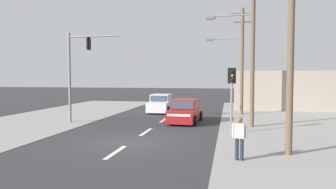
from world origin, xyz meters
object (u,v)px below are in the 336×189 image
sedan_oncoming_near (185,112)px  sedan_receding_far (161,104)px  traffic_signal_mast (77,65)px  pedestrian_at_kerb (239,136)px  pedestal_signal_right_kerb (232,89)px  utility_pole_midground_right (250,43)px  utility_pole_background_right (240,57)px  utility_pole_foreground_right (288,21)px

sedan_oncoming_near → sedan_receding_far: bearing=116.4°
sedan_oncoming_near → sedan_receding_far: (-2.88, 5.80, 0.00)m
traffic_signal_mast → pedestrian_at_kerb: 13.45m
pedestal_signal_right_kerb → sedan_receding_far: size_ratio=0.84×
utility_pole_midground_right → pedestal_signal_right_kerb: 3.98m
sedan_oncoming_near → pedestrian_at_kerb: 10.19m
utility_pole_background_right → sedan_receding_far: utility_pole_background_right is taller
utility_pole_foreground_right → pedestrian_at_kerb: size_ratio=6.01×
pedestal_signal_right_kerb → sedan_receding_far: pedestal_signal_right_kerb is taller
traffic_signal_mast → sedan_oncoming_near: size_ratio=1.39×
utility_pole_midground_right → pedestrian_at_kerb: (-0.86, -8.39, -4.19)m
utility_pole_background_right → sedan_receding_far: (-6.63, 0.61, -3.91)m
utility_pole_midground_right → pedestal_signal_right_kerb: bearing=-112.4°
utility_pole_foreground_right → utility_pole_midground_right: utility_pole_foreground_right is taller
utility_pole_foreground_right → sedan_oncoming_near: size_ratio=2.27×
utility_pole_midground_right → sedan_receding_far: utility_pole_midground_right is taller
utility_pole_foreground_right → pedestal_signal_right_kerb: (-2.06, 4.43, -2.85)m
utility_pole_background_right → traffic_signal_mast: (-10.81, -6.74, -0.78)m
sedan_receding_far → pedestrian_at_kerb: bearing=-68.2°
utility_pole_midground_right → sedan_receding_far: 10.89m
pedestal_signal_right_kerb → sedan_oncoming_near: size_ratio=0.82×
traffic_signal_mast → utility_pole_foreground_right: bearing=-29.4°
utility_pole_foreground_right → sedan_receding_far: size_ratio=2.31×
pedestal_signal_right_kerb → sedan_receding_far: bearing=121.2°
utility_pole_midground_right → pedestal_signal_right_kerb: size_ratio=2.67×
utility_pole_background_right → pedestal_signal_right_kerb: size_ratio=2.40×
traffic_signal_mast → pedestrian_at_kerb: traffic_signal_mast is taller
utility_pole_foreground_right → sedan_receding_far: bearing=119.3°
utility_pole_foreground_right → pedestrian_at_kerb: utility_pole_foreground_right is taller
utility_pole_midground_right → sedan_receding_far: size_ratio=2.24×
pedestal_signal_right_kerb → pedestrian_at_kerb: bearing=-87.4°
utility_pole_midground_right → pedestrian_at_kerb: utility_pole_midground_right is taller
pedestrian_at_kerb → utility_pole_midground_right: bearing=84.2°
utility_pole_foreground_right → pedestrian_at_kerb: bearing=-145.2°
pedestal_signal_right_kerb → sedan_oncoming_near: bearing=127.4°
sedan_receding_far → pedestal_signal_right_kerb: bearing=-58.8°
utility_pole_background_right → sedan_oncoming_near: bearing=-125.8°
pedestrian_at_kerb → sedan_oncoming_near: bearing=108.8°
utility_pole_midground_right → sedan_oncoming_near: 6.18m
utility_pole_foreground_right → sedan_receding_far: 16.90m
utility_pole_midground_right → pedestrian_at_kerb: 9.41m
traffic_signal_mast → pedestrian_at_kerb: (10.34, -8.09, -2.91)m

